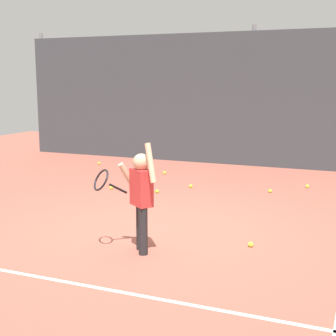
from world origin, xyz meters
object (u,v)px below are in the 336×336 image
tennis_ball_7 (99,163)px  tennis_ball_8 (191,186)px  tennis_ball_1 (111,188)px  tennis_ball_5 (251,244)px  tennis_ball_4 (307,186)px  tennis_ball_0 (165,173)px  tennis_ball_3 (270,191)px  tennis_ball_6 (157,191)px  tennis_player (140,193)px

tennis_ball_7 → tennis_ball_8: 3.38m
tennis_ball_1 → tennis_ball_5: 3.88m
tennis_ball_4 → tennis_ball_7: bearing=171.5°
tennis_ball_0 → tennis_ball_7: bearing=164.9°
tennis_ball_1 → tennis_ball_4: same height
tennis_ball_3 → tennis_ball_6: bearing=-156.4°
tennis_player → tennis_ball_4: bearing=109.3°
tennis_ball_1 → tennis_ball_5: size_ratio=1.00×
tennis_ball_7 → tennis_ball_3: bearing=-17.7°
tennis_ball_0 → tennis_ball_3: bearing=-19.7°
tennis_ball_1 → tennis_player: bearing=-55.2°
tennis_player → tennis_ball_3: size_ratio=20.46×
tennis_ball_1 → tennis_ball_3: size_ratio=1.00×
tennis_ball_7 → tennis_ball_5: bearing=-43.1°
tennis_ball_3 → tennis_ball_4: same height
tennis_ball_4 → tennis_ball_7: (-5.05, 0.75, 0.00)m
tennis_ball_0 → tennis_ball_6: 1.83m
tennis_ball_1 → tennis_ball_6: (0.93, 0.05, 0.00)m
tennis_player → tennis_ball_3: tennis_player is taller
tennis_player → tennis_ball_0: size_ratio=20.46×
tennis_ball_3 → tennis_ball_4: (0.59, 0.67, 0.00)m
tennis_ball_3 → tennis_ball_7: size_ratio=1.00×
tennis_ball_3 → tennis_ball_4: 0.89m
tennis_ball_3 → tennis_ball_5: size_ratio=1.00×
tennis_ball_0 → tennis_ball_6: bearing=-71.4°
tennis_ball_8 → tennis_ball_0: bearing=133.0°
tennis_ball_1 → tennis_ball_6: size_ratio=1.00×
tennis_player → tennis_ball_8: bearing=137.4°
tennis_ball_3 → tennis_ball_6: same height
tennis_player → tennis_ball_7: size_ratio=20.46×
tennis_ball_0 → tennis_ball_6: same height
tennis_ball_3 → tennis_ball_8: (-1.49, -0.18, 0.00)m
tennis_ball_4 → tennis_ball_6: 2.92m
tennis_ball_7 → tennis_ball_4: bearing=-8.5°
tennis_ball_3 → tennis_ball_8: same height
tennis_ball_0 → tennis_ball_3: size_ratio=1.00×
tennis_ball_4 → tennis_ball_5: size_ratio=1.00×
tennis_player → tennis_ball_7: (-3.62, 5.19, -0.69)m
tennis_ball_1 → tennis_ball_7: size_ratio=1.00×
tennis_ball_5 → tennis_ball_6: same height
tennis_ball_1 → tennis_ball_4: 3.77m
tennis_ball_0 → tennis_ball_4: 3.09m
tennis_ball_1 → tennis_ball_8: 1.52m
tennis_ball_5 → tennis_ball_6: (-2.27, 2.25, 0.00)m
tennis_ball_5 → tennis_ball_1: bearing=145.5°
tennis_ball_1 → tennis_ball_3: bearing=17.3°
tennis_ball_6 → tennis_ball_1: bearing=-176.8°
tennis_ball_4 → tennis_ball_5: same height
tennis_ball_0 → tennis_ball_6: (0.58, -1.73, 0.00)m
tennis_player → tennis_ball_6: tennis_player is taller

